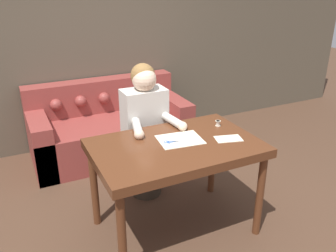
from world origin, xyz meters
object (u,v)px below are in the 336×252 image
object	(u,v)px
dining_table	(176,154)
thread_spool	(218,123)
person	(145,132)
scissors	(172,142)
couch	(109,128)

from	to	relation	value
dining_table	thread_spool	world-z (taller)	thread_spool
dining_table	person	distance (m)	0.58
scissors	dining_table	bearing A→B (deg)	-69.79
scissors	thread_spool	world-z (taller)	thread_spool
dining_table	couch	bearing A→B (deg)	92.12
dining_table	couch	world-z (taller)	couch
dining_table	thread_spool	bearing A→B (deg)	18.14
dining_table	thread_spool	xyz separation A→B (m)	(0.48, 0.16, 0.11)
couch	scissors	distance (m)	1.62
couch	person	size ratio (longest dim) A/B	1.39
thread_spool	scissors	bearing A→B (deg)	-165.88
person	scissors	xyz separation A→B (m)	(0.00, -0.54, 0.13)
dining_table	person	xyz separation A→B (m)	(-0.01, 0.58, -0.05)
dining_table	person	size ratio (longest dim) A/B	0.99
scissors	thread_spool	xyz separation A→B (m)	(0.49, 0.12, 0.02)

